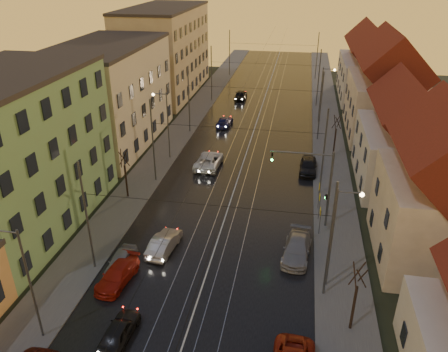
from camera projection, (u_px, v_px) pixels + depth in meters
The scene contains 41 objects.
road at pixel (253, 133), 59.52m from camera, with size 16.00×120.00×0.04m, color black.
sidewalk_left at pixel (182, 128), 61.06m from camera, with size 4.00×120.00×0.15m, color #4C4C4C.
sidewalk_right at pixel (328, 137), 57.93m from camera, with size 4.00×120.00×0.15m, color #4C4C4C.
tram_rail_0 at pixel (237, 132), 59.85m from camera, with size 0.06×120.00×0.03m, color gray.
tram_rail_1 at pixel (247, 133), 59.63m from camera, with size 0.06×120.00×0.03m, color gray.
tram_rail_2 at pixel (259, 133), 59.38m from camera, with size 0.06×120.00×0.03m, color gray.
tram_rail_3 at pixel (269, 134), 59.16m from camera, with size 0.06×120.00×0.03m, color gray.
apartment_left_1 at pixel (11, 156), 36.45m from camera, with size 10.00×18.00×13.00m, color #659760.
apartment_left_2 at pixel (109, 96), 54.31m from camera, with size 10.00×20.00×12.00m, color beige.
apartment_left_3 at pixel (165, 52), 75.04m from camera, with size 10.00×24.00×14.00m, color tan.
house_right_1 at pixel (444, 197), 32.39m from camera, with size 8.67×10.20×10.80m.
house_right_2 at pixel (407, 142), 44.22m from camera, with size 9.18×12.24×9.20m.
house_right_3 at pixel (386, 92), 56.93m from camera, with size 9.18×14.28×11.50m.
house_right_4 at pixel (369, 68), 73.15m from camera, with size 9.18×16.32×10.00m.
catenary_pole_l_1 at pixel (87, 218), 31.53m from camera, with size 0.16×0.16×9.00m, color #595B60.
catenary_pole_r_1 at pixel (330, 242), 28.84m from camera, with size 0.16×0.16×9.00m, color #595B60.
catenary_pole_l_2 at pixel (153, 142), 44.76m from camera, with size 0.16×0.16×9.00m, color #595B60.
catenary_pole_r_2 at pixel (324, 153), 42.07m from camera, with size 0.16×0.16×9.00m, color #595B60.
catenary_pole_l_3 at pixel (189, 100), 58.00m from camera, with size 0.16×0.16×9.00m, color #595B60.
catenary_pole_r_3 at pixel (321, 107), 55.30m from camera, with size 0.16×0.16×9.00m, color #595B60.
catenary_pole_l_4 at pixel (211, 74), 71.23m from camera, with size 0.16×0.16×9.00m, color #595B60.
catenary_pole_r_4 at pixel (319, 79), 68.53m from camera, with size 0.16×0.16×9.00m, color #595B60.
catenary_pole_l_5 at pixel (229, 53), 87.10m from camera, with size 0.16×0.16×9.00m, color #595B60.
catenary_pole_r_5 at pixel (317, 56), 84.41m from camera, with size 0.16×0.16×9.00m, color #595B60.
street_lamp_0 at pixel (23, 274), 25.27m from camera, with size 1.75×0.32×8.00m.
street_lamp_1 at pixel (338, 230), 29.47m from camera, with size 1.75×0.32×8.00m.
street_lamp_2 at pixel (165, 119), 49.96m from camera, with size 1.75×0.32×8.00m.
street_lamp_3 at pixel (323, 90), 61.22m from camera, with size 1.75×0.32×8.00m.
traffic_light_mast at pixel (318, 180), 36.83m from camera, with size 5.30×0.32×7.20m.
bare_tree_0 at pixel (126, 175), 42.38m from camera, with size 1.09×1.09×5.11m.
bare_tree_1 at pixel (355, 299), 26.84m from camera, with size 1.09×1.09×5.11m.
bare_tree_2 at pixel (335, 137), 51.50m from camera, with size 1.09×1.09×5.11m.
driving_car_0 at pixel (119, 330), 27.00m from camera, with size 1.55×3.85×1.31m, color black.
driving_car_1 at pixel (164, 243), 35.21m from camera, with size 1.54×4.41×1.45m, color #AEADB3.
driving_car_2 at pixel (209, 160), 49.60m from camera, with size 2.57×5.56×1.55m, color silver.
driving_car_3 at pixel (224, 122), 61.91m from camera, with size 1.80×4.44×1.29m, color #191B4D.
driving_car_4 at pixel (241, 95), 73.76m from camera, with size 1.86×4.63×1.58m, color black.
parked_left_2 at pixel (117, 275), 31.79m from camera, with size 1.81×4.46×1.30m, color #9F1C0F.
parked_left_3 at pixel (121, 261), 33.20m from camera, with size 1.56×3.89×1.32m, color gray.
parked_right_1 at pixel (297, 249), 34.53m from camera, with size 2.04×5.01×1.46m, color gray.
parked_right_2 at pixel (308, 166), 48.30m from camera, with size 1.84×4.57×1.56m, color black.
Camera 1 is at (5.88, -15.75, 21.23)m, focal length 35.00 mm.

